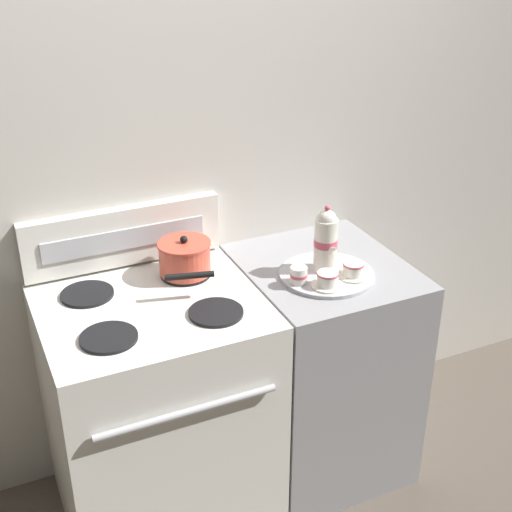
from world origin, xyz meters
TOP-DOWN VIEW (x-y plane):
  - ground_plane at (0.00, 0.00)m, footprint 6.00×6.00m
  - wall_back at (0.00, 0.36)m, footprint 6.00×0.05m
  - stove at (-0.30, -0.00)m, footprint 0.75×0.69m
  - control_panel at (-0.30, 0.31)m, footprint 0.74×0.05m
  - side_counter at (0.38, 0.00)m, footprint 0.59×0.67m
  - saucepan at (-0.12, 0.15)m, footprint 0.22×0.30m
  - serving_tray at (0.35, -0.07)m, footprint 0.35×0.35m
  - teapot at (0.35, -0.05)m, footprint 0.09×0.14m
  - teacup_left at (0.30, -0.16)m, footprint 0.12×0.12m
  - teacup_right at (0.42, -0.14)m, footprint 0.12×0.12m
  - creamer_jug at (0.22, -0.10)m, footprint 0.06×0.06m

SIDE VIEW (x-z plane):
  - ground_plane at x=0.00m, z-range 0.00..0.00m
  - side_counter at x=0.38m, z-range 0.00..0.91m
  - stove at x=-0.30m, z-range 0.00..0.92m
  - serving_tray at x=0.35m, z-range 0.91..0.92m
  - teacup_left at x=0.30m, z-range 0.92..0.98m
  - teacup_right at x=0.42m, z-range 0.92..0.98m
  - creamer_jug at x=0.22m, z-range 0.92..0.99m
  - saucepan at x=-0.12m, z-range 0.91..1.06m
  - control_panel at x=-0.30m, z-range 0.92..1.14m
  - teapot at x=0.35m, z-range 0.92..1.17m
  - wall_back at x=0.00m, z-range 0.00..2.20m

